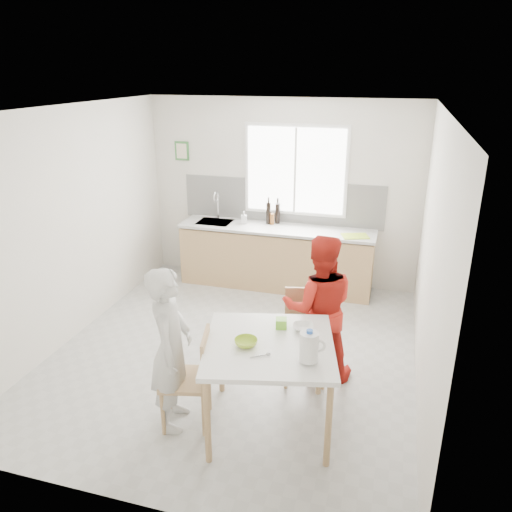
# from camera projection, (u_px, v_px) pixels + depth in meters

# --- Properties ---
(ground) EXTENTS (4.50, 4.50, 0.00)m
(ground) POSITION_uv_depth(u_px,v_px,m) (235.00, 352.00, 5.76)
(ground) COLOR #B7B7B2
(ground) RESTS_ON ground
(room_shell) EXTENTS (4.50, 4.50, 4.50)m
(room_shell) POSITION_uv_depth(u_px,v_px,m) (233.00, 215.00, 5.18)
(room_shell) COLOR silver
(room_shell) RESTS_ON ground
(window) EXTENTS (1.50, 0.06, 1.30)m
(window) POSITION_uv_depth(u_px,v_px,m) (295.00, 170.00, 7.11)
(window) COLOR white
(window) RESTS_ON room_shell
(backsplash) EXTENTS (3.00, 0.02, 0.65)m
(backsplash) POSITION_uv_depth(u_px,v_px,m) (281.00, 202.00, 7.34)
(backsplash) COLOR white
(backsplash) RESTS_ON room_shell
(picture_frame) EXTENTS (0.22, 0.03, 0.28)m
(picture_frame) POSITION_uv_depth(u_px,v_px,m) (182.00, 151.00, 7.49)
(picture_frame) COLOR #387C39
(picture_frame) RESTS_ON room_shell
(kitchen_counter) EXTENTS (2.84, 0.64, 1.37)m
(kitchen_counter) POSITION_uv_depth(u_px,v_px,m) (276.00, 259.00, 7.37)
(kitchen_counter) COLOR tan
(kitchen_counter) RESTS_ON ground
(dining_table) EXTENTS (1.33, 1.33, 0.85)m
(dining_table) POSITION_uv_depth(u_px,v_px,m) (269.00, 352.00, 4.33)
(dining_table) COLOR white
(dining_table) RESTS_ON ground
(chair_left) EXTENTS (0.51, 0.51, 0.92)m
(chair_left) POSITION_uv_depth(u_px,v_px,m) (193.00, 375.00, 4.45)
(chair_left) COLOR tan
(chair_left) RESTS_ON ground
(chair_far) EXTENTS (0.53, 0.53, 0.95)m
(chair_far) POSITION_uv_depth(u_px,v_px,m) (305.00, 330.00, 5.16)
(chair_far) COLOR tan
(chair_far) RESTS_ON ground
(person_white) EXTENTS (0.49, 0.63, 1.53)m
(person_white) POSITION_uv_depth(u_px,v_px,m) (171.00, 349.00, 4.37)
(person_white) COLOR silver
(person_white) RESTS_ON ground
(person_red) EXTENTS (0.88, 0.75, 1.57)m
(person_red) POSITION_uv_depth(u_px,v_px,m) (319.00, 308.00, 5.08)
(person_red) COLOR red
(person_red) RESTS_ON ground
(bowl_green) EXTENTS (0.24, 0.24, 0.06)m
(bowl_green) POSITION_uv_depth(u_px,v_px,m) (246.00, 342.00, 4.25)
(bowl_green) COLOR #A5CD2F
(bowl_green) RESTS_ON dining_table
(bowl_white) EXTENTS (0.23, 0.23, 0.05)m
(bowl_white) POSITION_uv_depth(u_px,v_px,m) (303.00, 327.00, 4.51)
(bowl_white) COLOR white
(bowl_white) RESTS_ON dining_table
(milk_jug) EXTENTS (0.21, 0.15, 0.27)m
(milk_jug) POSITION_uv_depth(u_px,v_px,m) (310.00, 346.00, 3.97)
(milk_jug) COLOR white
(milk_jug) RESTS_ON dining_table
(green_box) EXTENTS (0.12, 0.12, 0.09)m
(green_box) POSITION_uv_depth(u_px,v_px,m) (281.00, 323.00, 4.54)
(green_box) COLOR #76CE2F
(green_box) RESTS_ON dining_table
(spoon) EXTENTS (0.14, 0.10, 0.01)m
(spoon) POSITION_uv_depth(u_px,v_px,m) (259.00, 356.00, 4.09)
(spoon) COLOR #A5A5AA
(spoon) RESTS_ON dining_table
(cutting_board) EXTENTS (0.41, 0.35, 0.01)m
(cutting_board) POSITION_uv_depth(u_px,v_px,m) (355.00, 236.00, 6.79)
(cutting_board) COLOR #B4D831
(cutting_board) RESTS_ON kitchen_counter
(wine_bottle_a) EXTENTS (0.07, 0.07, 0.32)m
(wine_bottle_a) POSITION_uv_depth(u_px,v_px,m) (268.00, 213.00, 7.29)
(wine_bottle_a) COLOR black
(wine_bottle_a) RESTS_ON kitchen_counter
(wine_bottle_b) EXTENTS (0.07, 0.07, 0.30)m
(wine_bottle_b) POSITION_uv_depth(u_px,v_px,m) (278.00, 213.00, 7.31)
(wine_bottle_b) COLOR black
(wine_bottle_b) RESTS_ON kitchen_counter
(jar_amber) EXTENTS (0.06, 0.06, 0.16)m
(jar_amber) POSITION_uv_depth(u_px,v_px,m) (272.00, 219.00, 7.29)
(jar_amber) COLOR #965420
(jar_amber) RESTS_ON kitchen_counter
(soap_bottle) EXTENTS (0.10, 0.10, 0.18)m
(soap_bottle) POSITION_uv_depth(u_px,v_px,m) (244.00, 217.00, 7.33)
(soap_bottle) COLOR #999999
(soap_bottle) RESTS_ON kitchen_counter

